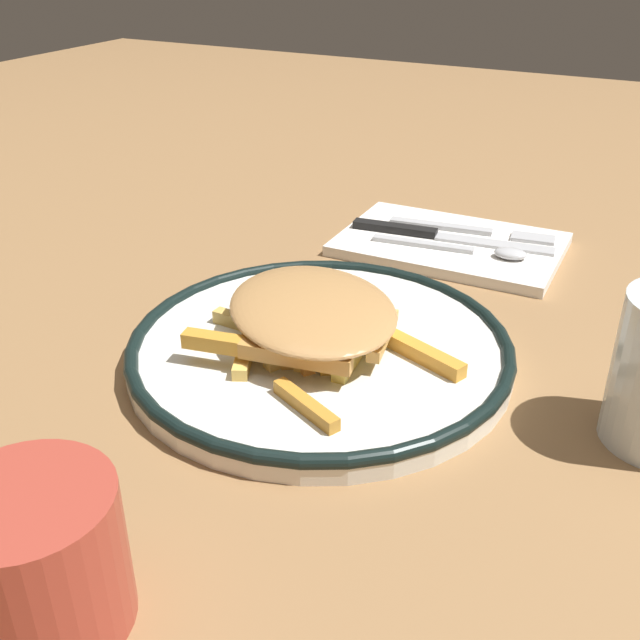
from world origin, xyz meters
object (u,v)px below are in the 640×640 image
(coffee_mug, at_px, (35,562))
(plate, at_px, (320,348))
(napkin, at_px, (450,244))
(fries_heap, at_px, (315,316))
(spoon, at_px, (477,250))
(fork, at_px, (470,230))
(knife, at_px, (433,234))

(coffee_mug, bearing_deg, plate, 178.61)
(napkin, bearing_deg, coffee_mug, -2.80)
(plate, relative_size, napkin, 1.34)
(fries_heap, relative_size, spoon, 1.45)
(plate, distance_m, napkin, 0.26)
(fork, bearing_deg, coffee_mug, -3.87)
(fries_heap, bearing_deg, spoon, 165.88)
(fries_heap, height_order, coffee_mug, coffee_mug)
(napkin, bearing_deg, spoon, 55.61)
(napkin, height_order, fork, fork)
(knife, bearing_deg, napkin, 96.56)
(plate, bearing_deg, knife, 179.83)
(spoon, height_order, coffee_mug, coffee_mug)
(napkin, relative_size, fork, 1.26)
(plate, bearing_deg, fries_heap, -94.94)
(plate, bearing_deg, fork, 173.74)
(plate, height_order, fork, plate)
(coffee_mug, bearing_deg, knife, 179.19)
(napkin, bearing_deg, fries_heap, -5.39)
(napkin, distance_m, fork, 0.03)
(napkin, distance_m, coffee_mug, 0.54)
(fries_heap, distance_m, fork, 0.29)
(fries_heap, bearing_deg, fork, 172.78)
(knife, relative_size, coffee_mug, 1.92)
(fries_heap, bearing_deg, knife, 178.75)
(fries_heap, xyz_separation_m, coffee_mug, (0.28, -0.00, 0.00))
(knife, bearing_deg, spoon, 68.03)
(knife, relative_size, spoon, 1.38)
(plate, relative_size, knife, 1.42)
(knife, bearing_deg, coffee_mug, -0.81)
(napkin, height_order, spoon, spoon)
(plate, distance_m, knife, 0.26)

